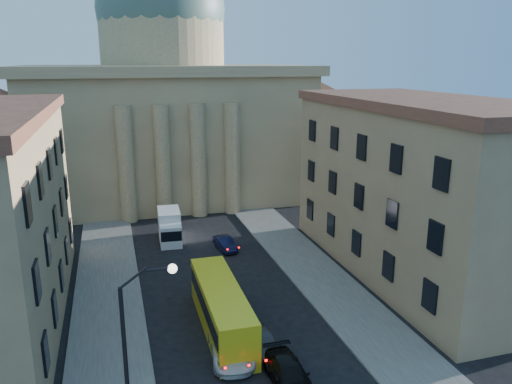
# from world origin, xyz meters

# --- Properties ---
(sidewalk_left) EXTENTS (5.00, 60.00, 0.15)m
(sidewalk_left) POSITION_xyz_m (-8.50, 18.00, 0.07)
(sidewalk_left) COLOR #53504B
(sidewalk_left) RESTS_ON ground
(sidewalk_right) EXTENTS (5.00, 60.00, 0.15)m
(sidewalk_right) POSITION_xyz_m (8.50, 18.00, 0.07)
(sidewalk_right) COLOR #53504B
(sidewalk_right) RESTS_ON ground
(church) EXTENTS (68.02, 28.76, 36.60)m
(church) POSITION_xyz_m (0.00, 55.47, 11.88)
(church) COLOR #887254
(church) RESTS_ON ground
(building_right) EXTENTS (11.60, 26.60, 14.70)m
(building_right) POSITION_xyz_m (17.00, 22.00, 7.42)
(building_right) COLOR #9A825A
(building_right) RESTS_ON ground
(street_lamp) EXTENTS (2.62, 0.44, 8.83)m
(street_lamp) POSITION_xyz_m (-6.97, 8.00, 5.29)
(street_lamp) COLOR black
(street_lamp) RESTS_ON ground
(car_left_mid) EXTENTS (2.89, 5.46, 1.46)m
(car_left_mid) POSITION_xyz_m (-1.33, 13.47, 0.73)
(car_left_mid) COLOR silver
(car_left_mid) RESTS_ON ground
(car_right_mid) EXTENTS (2.02, 4.92, 1.42)m
(car_right_mid) POSITION_xyz_m (1.15, 9.80, 0.71)
(car_right_mid) COLOR black
(car_right_mid) RESTS_ON ground
(car_right_far) EXTENTS (1.62, 3.95, 1.34)m
(car_right_far) POSITION_xyz_m (0.80, 13.50, 0.67)
(car_right_far) COLOR #444448
(car_right_far) RESTS_ON ground
(car_right_distant) EXTENTS (1.78, 3.87, 1.23)m
(car_right_distant) POSITION_xyz_m (2.37, 31.14, 0.61)
(car_right_distant) COLOR black
(car_right_distant) RESTS_ON ground
(city_bus) EXTENTS (2.67, 10.86, 3.05)m
(city_bus) POSITION_xyz_m (-1.13, 16.89, 1.64)
(city_bus) COLOR gold
(city_bus) RESTS_ON ground
(box_truck) EXTENTS (2.44, 5.51, 2.96)m
(box_truck) POSITION_xyz_m (-2.37, 35.23, 1.40)
(box_truck) COLOR silver
(box_truck) RESTS_ON ground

